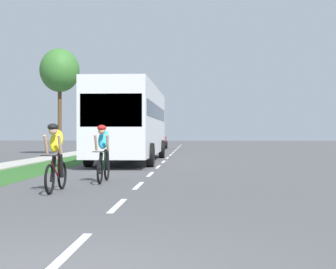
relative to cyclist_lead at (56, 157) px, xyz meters
name	(u,v)px	position (x,y,z in m)	size (l,w,h in m)	color
ground_plane	(165,160)	(1.76, 13.20, -0.81)	(120.00, 120.00, 0.00)	#4C4C4F
grass_verge	(75,160)	(-2.74, 13.20, -0.81)	(2.09, 70.00, 0.01)	#2D6026
sidewalk_concrete	(41,160)	(-4.50, 13.20, -0.81)	(1.44, 70.00, 0.10)	#B2ADA3
lane_markings_center	(169,156)	(1.76, 17.20, -0.81)	(0.12, 54.30, 0.01)	white
cyclist_lead	(56,157)	(0.00, 0.00, 0.00)	(0.42, 1.72, 1.58)	black
cyclist_trailing	(103,153)	(0.70, 2.23, 0.00)	(0.42, 1.72, 1.58)	black
bus_white	(131,120)	(0.21, 12.17, 1.17)	(2.78, 11.60, 3.48)	silver
sedan_red	(155,140)	(-0.08, 29.90, -0.04)	(1.98, 4.30, 1.52)	red
street_tree_near	(60,71)	(-5.11, 18.94, 4.37)	(2.44, 2.44, 6.57)	brown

